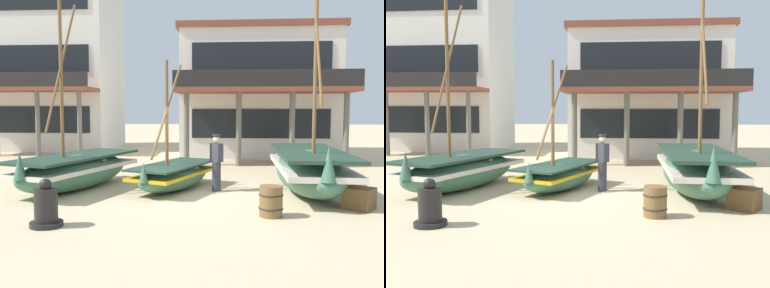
% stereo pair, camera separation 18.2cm
% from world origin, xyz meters
% --- Properties ---
extents(ground_plane, '(120.00, 120.00, 0.00)m').
position_xyz_m(ground_plane, '(0.00, 0.00, 0.00)').
color(ground_plane, '#CCB78E').
extents(fishing_boat_near_left, '(2.60, 3.78, 3.83)m').
position_xyz_m(fishing_boat_near_left, '(-0.56, 1.16, 0.45)').
color(fishing_boat_near_left, '#427056').
rests_on(fishing_boat_near_left, ground).
extents(fishing_boat_centre_large, '(2.01, 5.50, 7.00)m').
position_xyz_m(fishing_boat_centre_large, '(3.42, 1.03, 0.69)').
color(fishing_boat_centre_large, '#427056').
rests_on(fishing_boat_centre_large, ground).
extents(fishing_boat_far_right, '(3.06, 4.97, 5.90)m').
position_xyz_m(fishing_boat_far_right, '(-3.55, 1.02, 0.59)').
color(fishing_boat_far_right, '#427056').
rests_on(fishing_boat_far_right, ground).
extents(fisherman_by_hull, '(0.41, 0.41, 1.68)m').
position_xyz_m(fisherman_by_hull, '(0.72, 1.01, 0.83)').
color(fisherman_by_hull, '#33333D').
rests_on(fisherman_by_hull, ground).
extents(capstan_winch, '(0.68, 0.68, 1.00)m').
position_xyz_m(capstan_winch, '(-2.72, -3.04, 0.40)').
color(capstan_winch, black).
rests_on(capstan_winch, ground).
extents(wooden_barrel, '(0.56, 0.56, 0.70)m').
position_xyz_m(wooden_barrel, '(2.00, -1.89, 0.35)').
color(wooden_barrel, brown).
rests_on(wooden_barrel, ground).
extents(cargo_crate, '(0.89, 0.89, 0.53)m').
position_xyz_m(cargo_crate, '(4.21, -1.01, 0.26)').
color(cargo_crate, brown).
rests_on(cargo_crate, ground).
extents(harbor_building_main, '(8.17, 8.79, 6.65)m').
position_xyz_m(harbor_building_main, '(2.70, 11.88, 3.33)').
color(harbor_building_main, white).
rests_on(harbor_building_main, ground).
extents(harbor_building_annex, '(8.06, 8.12, 10.47)m').
position_xyz_m(harbor_building_annex, '(-9.76, 14.43, 5.23)').
color(harbor_building_annex, white).
rests_on(harbor_building_annex, ground).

